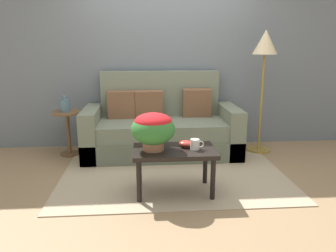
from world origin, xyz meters
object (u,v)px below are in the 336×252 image
at_px(floor_lamp, 265,54).
at_px(coffee_mug, 195,144).
at_px(coffee_table, 174,155).
at_px(side_table, 68,125).
at_px(potted_plant, 153,128).
at_px(table_vase, 65,105).
at_px(snack_bowl, 186,144).
at_px(couch, 161,129).

height_order(floor_lamp, coffee_mug, floor_lamp).
relative_size(coffee_table, side_table, 1.34).
bearing_deg(potted_plant, table_vase, 130.88).
bearing_deg(table_vase, side_table, 38.95).
xyz_separation_m(snack_bowl, table_vase, (-1.45, 1.23, 0.19)).
distance_m(couch, floor_lamp, 1.71).
relative_size(couch, potted_plant, 4.84).
bearing_deg(couch, coffee_table, -87.41).
xyz_separation_m(floor_lamp, potted_plant, (-1.54, -1.28, -0.66)).
height_order(potted_plant, table_vase, potted_plant).
bearing_deg(floor_lamp, snack_bowl, -135.06).
bearing_deg(snack_bowl, table_vase, 139.73).
bearing_deg(coffee_table, couch, 92.59).
bearing_deg(table_vase, floor_lamp, -0.47).
xyz_separation_m(potted_plant, snack_bowl, (0.33, 0.07, -0.18)).
bearing_deg(potted_plant, floor_lamp, 39.72).
bearing_deg(table_vase, couch, -0.55).
bearing_deg(coffee_mug, floor_lamp, 48.96).
bearing_deg(coffee_mug, side_table, 138.88).
bearing_deg(coffee_table, snack_bowl, 25.16).
height_order(coffee_table, side_table, side_table).
bearing_deg(floor_lamp, coffee_table, -136.44).
bearing_deg(side_table, coffee_mug, -41.12).
bearing_deg(table_vase, coffee_table, -43.95).
xyz_separation_m(coffee_table, potted_plant, (-0.21, -0.01, 0.29)).
relative_size(coffee_mug, snack_bowl, 1.03).
xyz_separation_m(coffee_table, snack_bowl, (0.12, 0.06, 0.10)).
relative_size(floor_lamp, snack_bowl, 12.45).
xyz_separation_m(side_table, potted_plant, (1.11, -1.31, 0.27)).
relative_size(floor_lamp, coffee_mug, 12.12).
distance_m(coffee_table, table_vase, 1.87).
relative_size(couch, coffee_table, 2.54).
distance_m(side_table, table_vase, 0.28).
distance_m(couch, table_vase, 1.32).
bearing_deg(coffee_mug, coffee_table, 171.64).
distance_m(snack_bowl, table_vase, 1.91).
distance_m(couch, coffee_table, 1.27).
distance_m(coffee_table, snack_bowl, 0.16).
distance_m(couch, potted_plant, 1.34).
xyz_separation_m(coffee_mug, table_vase, (-1.53, 1.31, 0.18)).
distance_m(coffee_mug, snack_bowl, 0.12).
bearing_deg(potted_plant, couch, 83.30).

